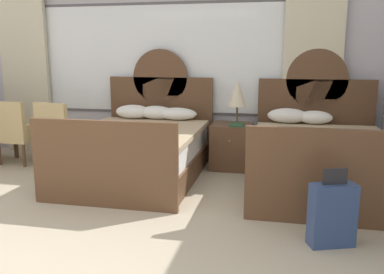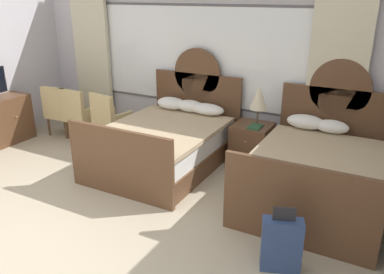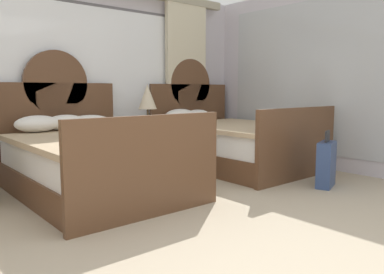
% 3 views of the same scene
% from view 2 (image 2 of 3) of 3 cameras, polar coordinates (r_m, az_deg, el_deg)
% --- Properties ---
extents(ground_plane, '(24.00, 24.00, 0.00)m').
position_cam_2_polar(ground_plane, '(4.44, -23.47, -16.42)').
color(ground_plane, tan).
extents(wall_back_window, '(6.51, 0.22, 2.70)m').
position_cam_2_polar(wall_back_window, '(6.68, 0.93, 10.85)').
color(wall_back_window, silver).
rests_on(wall_back_window, ground_plane).
extents(bed_near_window, '(1.62, 2.23, 1.68)m').
position_cam_2_polar(bed_near_window, '(5.98, -3.81, -0.69)').
color(bed_near_window, brown).
rests_on(bed_near_window, ground_plane).
extents(bed_near_mirror, '(1.62, 2.23, 1.68)m').
position_cam_2_polar(bed_near_mirror, '(5.23, 18.06, -5.07)').
color(bed_near_mirror, brown).
rests_on(bed_near_mirror, ground_plane).
extents(nightstand_between_beds, '(0.57, 0.59, 0.63)m').
position_cam_2_polar(nightstand_between_beds, '(6.11, 8.79, -1.01)').
color(nightstand_between_beds, brown).
rests_on(nightstand_between_beds, ground_plane).
extents(table_lamp_on_nightstand, '(0.27, 0.27, 0.62)m').
position_cam_2_polar(table_lamp_on_nightstand, '(5.88, 9.82, 5.71)').
color(table_lamp_on_nightstand, brown).
rests_on(table_lamp_on_nightstand, nightstand_between_beds).
extents(book_on_nightstand, '(0.18, 0.26, 0.03)m').
position_cam_2_polar(book_on_nightstand, '(5.88, 9.32, 1.51)').
color(book_on_nightstand, '#285133').
rests_on(book_on_nightstand, nightstand_between_beds).
extents(armchair_by_window_left, '(0.62, 0.62, 0.94)m').
position_cam_2_polar(armchair_by_window_left, '(6.84, -12.10, 2.82)').
color(armchair_by_window_left, tan).
rests_on(armchair_by_window_left, ground_plane).
extents(armchair_by_window_centre, '(0.54, 0.54, 0.94)m').
position_cam_2_polar(armchair_by_window_centre, '(7.30, -16.39, 3.56)').
color(armchair_by_window_centre, tan).
rests_on(armchair_by_window_centre, ground_plane).
extents(armchair_by_window_right, '(0.58, 0.58, 0.94)m').
position_cam_2_polar(armchair_by_window_right, '(7.61, -18.75, 3.96)').
color(armchair_by_window_right, tan).
rests_on(armchair_by_window_right, ground_plane).
extents(suitcase_on_floor, '(0.42, 0.29, 0.68)m').
position_cam_2_polar(suitcase_on_floor, '(3.94, 13.04, -15.17)').
color(suitcase_on_floor, navy).
rests_on(suitcase_on_floor, ground_plane).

